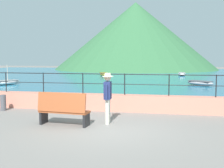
{
  "coord_description": "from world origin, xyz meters",
  "views": [
    {
      "loc": [
        1.89,
        -8.86,
        2.3
      ],
      "look_at": [
        -0.65,
        3.7,
        1.1
      ],
      "focal_mm": 46.58,
      "sensor_mm": 36.0,
      "label": 1
    }
  ],
  "objects_px": {
    "bench_main": "(63,109)",
    "boat_1": "(182,74)",
    "bollard": "(3,103)",
    "boat_0": "(200,83)",
    "boat_4": "(7,82)",
    "boat_2": "(104,74)",
    "person_walking": "(108,96)"
  },
  "relations": [
    {
      "from": "bench_main",
      "to": "person_walking",
      "type": "xyz_separation_m",
      "value": [
        1.4,
        0.56,
        0.42
      ]
    },
    {
      "from": "person_walking",
      "to": "boat_0",
      "type": "distance_m",
      "value": 14.83
    },
    {
      "from": "bollard",
      "to": "boat_0",
      "type": "xyz_separation_m",
      "value": [
        9.34,
        12.62,
        -0.08
      ]
    },
    {
      "from": "person_walking",
      "to": "boat_0",
      "type": "bearing_deg",
      "value": 72.67
    },
    {
      "from": "bollard",
      "to": "person_walking",
      "type": "bearing_deg",
      "value": -17.16
    },
    {
      "from": "boat_1",
      "to": "boat_2",
      "type": "distance_m",
      "value": 9.39
    },
    {
      "from": "boat_0",
      "to": "person_walking",
      "type": "bearing_deg",
      "value": -107.33
    },
    {
      "from": "boat_0",
      "to": "boat_4",
      "type": "height_order",
      "value": "boat_4"
    },
    {
      "from": "person_walking",
      "to": "bollard",
      "type": "height_order",
      "value": "person_walking"
    },
    {
      "from": "bench_main",
      "to": "boat_2",
      "type": "distance_m",
      "value": 24.83
    },
    {
      "from": "boat_1",
      "to": "boat_4",
      "type": "distance_m",
      "value": 20.48
    },
    {
      "from": "bollard",
      "to": "boat_4",
      "type": "bearing_deg",
      "value": 120.65
    },
    {
      "from": "bench_main",
      "to": "boat_0",
      "type": "bearing_deg",
      "value": 68.43
    },
    {
      "from": "bench_main",
      "to": "boat_1",
      "type": "bearing_deg",
      "value": 79.76
    },
    {
      "from": "boat_2",
      "to": "boat_4",
      "type": "height_order",
      "value": "boat_4"
    },
    {
      "from": "boat_1",
      "to": "boat_2",
      "type": "relative_size",
      "value": 0.93
    },
    {
      "from": "boat_2",
      "to": "bench_main",
      "type": "bearing_deg",
      "value": -80.13
    },
    {
      "from": "bench_main",
      "to": "boat_4",
      "type": "distance_m",
      "value": 15.44
    },
    {
      "from": "bollard",
      "to": "boat_4",
      "type": "height_order",
      "value": "boat_4"
    },
    {
      "from": "person_walking",
      "to": "boat_1",
      "type": "distance_m",
      "value": 26.46
    },
    {
      "from": "bollard",
      "to": "boat_0",
      "type": "distance_m",
      "value": 15.7
    },
    {
      "from": "boat_1",
      "to": "bench_main",
      "type": "bearing_deg",
      "value": -100.24
    },
    {
      "from": "boat_1",
      "to": "boat_2",
      "type": "height_order",
      "value": "same"
    },
    {
      "from": "boat_0",
      "to": "boat_4",
      "type": "relative_size",
      "value": 0.96
    },
    {
      "from": "bollard",
      "to": "boat_2",
      "type": "distance_m",
      "value": 22.38
    },
    {
      "from": "boat_1",
      "to": "boat_4",
      "type": "relative_size",
      "value": 0.94
    },
    {
      "from": "bench_main",
      "to": "bollard",
      "type": "xyz_separation_m",
      "value": [
        -3.52,
        2.08,
        -0.22
      ]
    },
    {
      "from": "bollard",
      "to": "boat_2",
      "type": "height_order",
      "value": "bollard"
    },
    {
      "from": "person_walking",
      "to": "boat_4",
      "type": "height_order",
      "value": "person_walking"
    },
    {
      "from": "bollard",
      "to": "boat_0",
      "type": "relative_size",
      "value": 0.29
    },
    {
      "from": "boat_2",
      "to": "boat_4",
      "type": "bearing_deg",
      "value": -113.1
    },
    {
      "from": "bench_main",
      "to": "bollard",
      "type": "distance_m",
      "value": 4.1
    }
  ]
}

